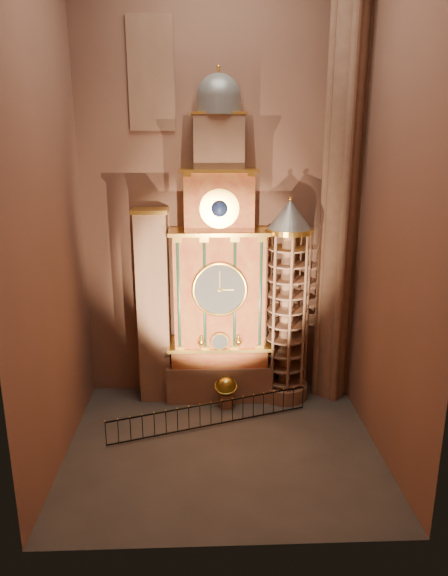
{
  "coord_description": "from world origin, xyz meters",
  "views": [
    {
      "loc": [
        -0.74,
        -20.5,
        13.34
      ],
      "look_at": [
        0.18,
        3.0,
        6.66
      ],
      "focal_mm": 32.0,
      "sensor_mm": 36.0,
      "label": 1
    }
  ],
  "objects_px": {
    "stair_turret": "(287,304)",
    "iron_railing": "(211,415)",
    "celestial_globe": "(226,389)",
    "portrait_tower": "(154,306)",
    "astronomical_clock": "(219,277)"
  },
  "relations": [
    {
      "from": "portrait_tower",
      "to": "celestial_globe",
      "type": "xyz_separation_m",
      "value": [
        3.7,
        -1.38,
        -4.12
      ]
    },
    {
      "from": "stair_turret",
      "to": "celestial_globe",
      "type": "height_order",
      "value": "stair_turret"
    },
    {
      "from": "stair_turret",
      "to": "celestial_globe",
      "type": "distance_m",
      "value": 5.43
    },
    {
      "from": "stair_turret",
      "to": "celestial_globe",
      "type": "bearing_deg",
      "value": -161.04
    },
    {
      "from": "celestial_globe",
      "to": "astronomical_clock",
      "type": "bearing_deg",
      "value": 102.35
    },
    {
      "from": "iron_railing",
      "to": "portrait_tower",
      "type": "bearing_deg",
      "value": 131.3
    },
    {
      "from": "stair_turret",
      "to": "iron_railing",
      "type": "relative_size",
      "value": 1.13
    },
    {
      "from": "stair_turret",
      "to": "iron_railing",
      "type": "distance_m",
      "value": 6.8
    },
    {
      "from": "celestial_globe",
      "to": "stair_turret",
      "type": "bearing_deg",
      "value": 18.96
    },
    {
      "from": "astronomical_clock",
      "to": "celestial_globe",
      "type": "distance_m",
      "value": 5.82
    },
    {
      "from": "portrait_tower",
      "to": "iron_railing",
      "type": "distance_m",
      "value": 6.27
    },
    {
      "from": "celestial_globe",
      "to": "iron_railing",
      "type": "bearing_deg",
      "value": -112.76
    },
    {
      "from": "celestial_globe",
      "to": "portrait_tower",
      "type": "bearing_deg",
      "value": 159.53
    },
    {
      "from": "astronomical_clock",
      "to": "iron_railing",
      "type": "height_order",
      "value": "astronomical_clock"
    },
    {
      "from": "astronomical_clock",
      "to": "portrait_tower",
      "type": "relative_size",
      "value": 1.64
    }
  ]
}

